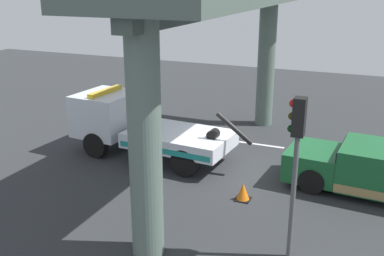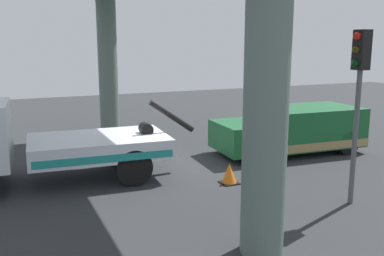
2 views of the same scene
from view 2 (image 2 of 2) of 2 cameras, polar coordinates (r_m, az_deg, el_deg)
name	(u,v)px [view 2 (image 2 of 2)]	position (r m, az deg, el deg)	size (l,w,h in m)	color
ground_plane	(166,169)	(13.34, -3.52, -5.54)	(60.00, 40.00, 0.10)	#2D3033
lane_stripe_west	(272,133)	(18.62, 10.65, -0.72)	(2.60, 0.16, 0.01)	silver
lane_stripe_mid	(138,147)	(16.01, -7.28, -2.56)	(2.60, 0.16, 0.01)	silver
tow_truck_white	(26,142)	(12.29, -21.34, -1.72)	(7.32, 2.80, 2.46)	silver
towed_van_green	(294,130)	(15.49, 13.56, -0.31)	(5.34, 2.53, 1.58)	#195B2D
traffic_light_far	(359,79)	(10.50, 21.45, 6.12)	(0.39, 0.32, 4.10)	#515456
traffic_cone_orange	(229,174)	(11.82, 5.02, -6.16)	(0.47, 0.47, 0.56)	orange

